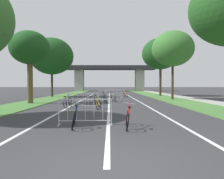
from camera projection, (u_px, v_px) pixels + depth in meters
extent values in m
plane|color=#333335|center=(107.00, 170.00, 3.91)|extent=(300.00, 300.00, 0.00)
cube|color=#477A38|center=(60.00, 96.00, 28.62)|extent=(3.15, 60.60, 0.05)
cube|color=#477A38|center=(158.00, 96.00, 28.77)|extent=(3.15, 60.60, 0.05)
cube|color=#9E9B93|center=(176.00, 96.00, 28.79)|extent=(1.84, 60.60, 0.08)
cube|color=silver|center=(109.00, 100.00, 21.43)|extent=(0.14, 35.06, 0.01)
cube|color=silver|center=(137.00, 100.00, 21.46)|extent=(0.14, 35.06, 0.01)
cube|color=silver|center=(81.00, 100.00, 21.40)|extent=(0.14, 35.06, 0.01)
cube|color=#2D2D30|center=(109.00, 68.00, 53.84)|extent=(23.86, 4.32, 0.96)
cube|color=#9E9B93|center=(79.00, 80.00, 53.82)|extent=(2.20, 2.40, 5.61)
cube|color=#9E9B93|center=(140.00, 80.00, 54.00)|extent=(2.20, 2.40, 5.61)
cylinder|color=brown|center=(30.00, 83.00, 17.63)|extent=(0.46, 0.46, 3.52)
ellipsoid|color=#194719|center=(30.00, 48.00, 17.56)|extent=(3.34, 3.34, 2.84)
cylinder|color=#3D2D1E|center=(52.00, 85.00, 27.33)|extent=(0.28, 0.28, 3.27)
ellipsoid|color=#194719|center=(52.00, 56.00, 27.24)|extent=(5.66, 5.66, 4.81)
cylinder|color=#3D2D1E|center=(173.00, 82.00, 22.33)|extent=(0.25, 0.25, 3.84)
ellipsoid|color=#38702D|center=(173.00, 49.00, 22.25)|extent=(4.47, 4.47, 3.80)
cylinder|color=#3D2D1E|center=(160.00, 82.00, 30.22)|extent=(0.34, 0.34, 4.15)
ellipsoid|color=#194719|center=(161.00, 54.00, 30.13)|extent=(5.39, 5.39, 4.58)
cylinder|color=#ADADB2|center=(59.00, 112.00, 8.19)|extent=(0.04, 0.04, 1.05)
cube|color=#ADADB2|center=(59.00, 125.00, 8.20)|extent=(0.08, 0.44, 0.03)
cylinder|color=#ADADB2|center=(111.00, 112.00, 8.28)|extent=(0.04, 0.04, 1.05)
cube|color=#ADADB2|center=(111.00, 125.00, 8.29)|extent=(0.08, 0.44, 0.03)
cylinder|color=#ADADB2|center=(85.00, 99.00, 8.22)|extent=(2.09, 0.11, 0.04)
cylinder|color=#ADADB2|center=(85.00, 121.00, 8.24)|extent=(2.09, 0.11, 0.04)
cylinder|color=#ADADB2|center=(68.00, 110.00, 8.20)|extent=(0.02, 0.02, 0.87)
cylinder|color=#ADADB2|center=(76.00, 110.00, 8.22)|extent=(0.02, 0.02, 0.87)
cylinder|color=#ADADB2|center=(85.00, 110.00, 8.23)|extent=(0.02, 0.02, 0.87)
cylinder|color=#ADADB2|center=(94.00, 110.00, 8.25)|extent=(0.02, 0.02, 0.87)
cylinder|color=#ADADB2|center=(103.00, 110.00, 8.26)|extent=(0.02, 0.02, 0.87)
cylinder|color=#ADADB2|center=(68.00, 101.00, 14.05)|extent=(0.04, 0.04, 1.05)
cube|color=#ADADB2|center=(68.00, 108.00, 14.06)|extent=(0.08, 0.44, 0.03)
cylinder|color=#ADADB2|center=(98.00, 101.00, 14.15)|extent=(0.04, 0.04, 1.05)
cube|color=#ADADB2|center=(98.00, 108.00, 14.16)|extent=(0.08, 0.44, 0.03)
cylinder|color=#ADADB2|center=(83.00, 93.00, 14.09)|extent=(2.09, 0.12, 0.04)
cylinder|color=#ADADB2|center=(83.00, 106.00, 14.11)|extent=(2.09, 0.12, 0.04)
cylinder|color=#ADADB2|center=(73.00, 99.00, 14.07)|extent=(0.02, 0.02, 0.87)
cylinder|color=#ADADB2|center=(78.00, 99.00, 14.08)|extent=(0.02, 0.02, 0.87)
cylinder|color=#ADADB2|center=(83.00, 99.00, 14.10)|extent=(0.02, 0.02, 0.87)
cylinder|color=#ADADB2|center=(88.00, 99.00, 14.12)|extent=(0.02, 0.02, 0.87)
cylinder|color=#ADADB2|center=(93.00, 99.00, 14.13)|extent=(0.02, 0.02, 0.87)
cylinder|color=#ADADB2|center=(99.00, 96.00, 19.97)|extent=(0.04, 0.04, 1.05)
cube|color=#ADADB2|center=(99.00, 101.00, 19.98)|extent=(0.07, 0.44, 0.03)
cylinder|color=#ADADB2|center=(120.00, 96.00, 20.03)|extent=(0.04, 0.04, 1.05)
cube|color=#ADADB2|center=(120.00, 101.00, 20.04)|extent=(0.07, 0.44, 0.03)
cylinder|color=#ADADB2|center=(110.00, 91.00, 19.99)|extent=(2.09, 0.08, 0.04)
cylinder|color=#ADADB2|center=(110.00, 100.00, 20.01)|extent=(2.09, 0.08, 0.04)
cylinder|color=#ADADB2|center=(102.00, 95.00, 19.98)|extent=(0.02, 0.02, 0.87)
cylinder|color=#ADADB2|center=(106.00, 95.00, 19.99)|extent=(0.02, 0.02, 0.87)
cylinder|color=#ADADB2|center=(110.00, 95.00, 20.00)|extent=(0.02, 0.02, 0.87)
cylinder|color=#ADADB2|center=(113.00, 95.00, 20.01)|extent=(0.02, 0.02, 0.87)
cylinder|color=#ADADB2|center=(117.00, 95.00, 20.02)|extent=(0.02, 0.02, 0.87)
cylinder|color=#ADADB2|center=(105.00, 94.00, 25.82)|extent=(0.04, 0.04, 1.05)
cube|color=#ADADB2|center=(105.00, 98.00, 25.83)|extent=(0.08, 0.44, 0.03)
cylinder|color=#ADADB2|center=(122.00, 94.00, 25.95)|extent=(0.04, 0.04, 1.05)
cube|color=#ADADB2|center=(122.00, 98.00, 25.96)|extent=(0.08, 0.44, 0.03)
cylinder|color=#ADADB2|center=(113.00, 90.00, 25.87)|extent=(2.09, 0.15, 0.04)
cylinder|color=#ADADB2|center=(113.00, 96.00, 25.89)|extent=(2.09, 0.15, 0.04)
cylinder|color=#ADADB2|center=(108.00, 93.00, 25.84)|extent=(0.02, 0.02, 0.87)
cylinder|color=#ADADB2|center=(111.00, 93.00, 25.86)|extent=(0.02, 0.02, 0.87)
cylinder|color=#ADADB2|center=(113.00, 93.00, 25.88)|extent=(0.02, 0.02, 0.87)
cylinder|color=#ADADB2|center=(116.00, 93.00, 25.90)|extent=(0.02, 0.02, 0.87)
cylinder|color=#ADADB2|center=(119.00, 93.00, 25.92)|extent=(0.02, 0.02, 0.87)
torus|color=black|center=(104.00, 98.00, 20.09)|extent=(0.17, 0.61, 0.60)
torus|color=black|center=(105.00, 98.00, 21.11)|extent=(0.17, 0.61, 0.60)
cylinder|color=black|center=(104.00, 95.00, 20.57)|extent=(0.08, 1.00, 0.58)
cylinder|color=black|center=(104.00, 95.00, 20.37)|extent=(0.13, 0.11, 0.63)
cylinder|color=black|center=(104.00, 98.00, 20.25)|extent=(0.07, 0.33, 0.07)
cylinder|color=black|center=(105.00, 95.00, 21.08)|extent=(0.11, 0.09, 0.55)
cube|color=black|center=(104.00, 92.00, 20.34)|extent=(0.13, 0.25, 0.06)
cylinder|color=#99999E|center=(105.00, 92.00, 21.05)|extent=(0.55, 0.08, 0.09)
torus|color=black|center=(94.00, 99.00, 18.92)|extent=(0.15, 0.65, 0.65)
torus|color=black|center=(95.00, 98.00, 19.93)|extent=(0.15, 0.65, 0.65)
cylinder|color=#197A7F|center=(95.00, 95.00, 19.39)|extent=(0.15, 0.99, 0.62)
cylinder|color=#197A7F|center=(95.00, 96.00, 19.20)|extent=(0.12, 0.12, 0.55)
cylinder|color=#197A7F|center=(94.00, 99.00, 19.08)|extent=(0.03, 0.33, 0.08)
cylinder|color=#197A7F|center=(96.00, 95.00, 19.90)|extent=(0.12, 0.10, 0.59)
cube|color=black|center=(95.00, 93.00, 19.16)|extent=(0.11, 0.24, 0.06)
cylinder|color=#99999E|center=(96.00, 92.00, 19.87)|extent=(0.51, 0.04, 0.09)
torus|color=black|center=(100.00, 104.00, 14.13)|extent=(0.24, 0.62, 0.60)
torus|color=black|center=(97.00, 105.00, 13.15)|extent=(0.24, 0.62, 0.60)
cylinder|color=gold|center=(98.00, 101.00, 13.66)|extent=(0.27, 0.94, 0.58)
cylinder|color=gold|center=(98.00, 101.00, 13.85)|extent=(0.16, 0.13, 0.58)
cylinder|color=gold|center=(99.00, 105.00, 13.97)|extent=(0.06, 0.32, 0.07)
cylinder|color=gold|center=(96.00, 101.00, 13.17)|extent=(0.15, 0.11, 0.56)
cube|color=black|center=(97.00, 97.00, 13.88)|extent=(0.14, 0.25, 0.07)
cylinder|color=#99999E|center=(95.00, 97.00, 13.20)|extent=(0.48, 0.09, 0.13)
torus|color=black|center=(65.00, 104.00, 14.13)|extent=(0.27, 0.67, 0.64)
torus|color=black|center=(70.00, 102.00, 15.20)|extent=(0.27, 0.67, 0.64)
cylinder|color=#662884|center=(67.00, 99.00, 14.64)|extent=(0.08, 1.05, 0.63)
cylinder|color=#662884|center=(66.00, 100.00, 14.44)|extent=(0.17, 0.10, 0.54)
cylinder|color=#662884|center=(66.00, 104.00, 14.30)|extent=(0.09, 0.35, 0.08)
cylinder|color=#662884|center=(69.00, 98.00, 15.17)|extent=(0.17, 0.07, 0.60)
cube|color=black|center=(65.00, 96.00, 14.40)|extent=(0.14, 0.25, 0.07)
cylinder|color=#99999E|center=(68.00, 94.00, 15.15)|extent=(0.50, 0.11, 0.13)
torus|color=black|center=(128.00, 122.00, 7.19)|extent=(0.17, 0.64, 0.63)
torus|color=black|center=(127.00, 117.00, 8.20)|extent=(0.17, 0.64, 0.63)
cylinder|color=red|center=(128.00, 112.00, 7.66)|extent=(0.18, 0.98, 0.60)
cylinder|color=red|center=(128.00, 114.00, 7.47)|extent=(0.12, 0.13, 0.55)
cylinder|color=red|center=(128.00, 122.00, 7.35)|extent=(0.04, 0.33, 0.07)
cylinder|color=red|center=(128.00, 110.00, 8.17)|extent=(0.12, 0.10, 0.57)
cube|color=black|center=(129.00, 107.00, 7.43)|extent=(0.12, 0.25, 0.06)
cylinder|color=#99999E|center=(129.00, 103.00, 8.13)|extent=(0.51, 0.06, 0.10)
torus|color=black|center=(113.00, 98.00, 20.17)|extent=(0.29, 0.64, 0.62)
torus|color=black|center=(115.00, 99.00, 19.12)|extent=(0.29, 0.64, 0.62)
cylinder|color=silver|center=(113.00, 96.00, 19.65)|extent=(0.12, 1.05, 0.60)
cylinder|color=silver|center=(113.00, 96.00, 19.85)|extent=(0.20, 0.09, 0.65)
cylinder|color=silver|center=(113.00, 99.00, 20.00)|extent=(0.11, 0.35, 0.07)
cylinder|color=silver|center=(114.00, 96.00, 19.12)|extent=(0.17, 0.06, 0.57)
cube|color=black|center=(112.00, 92.00, 19.86)|extent=(0.15, 0.26, 0.07)
cylinder|color=#99999E|center=(114.00, 93.00, 19.13)|extent=(0.53, 0.13, 0.14)
torus|color=black|center=(104.00, 98.00, 19.94)|extent=(0.29, 0.71, 0.69)
torus|color=black|center=(106.00, 99.00, 18.91)|extent=(0.29, 0.71, 0.69)
cylinder|color=#B7B7BC|center=(104.00, 95.00, 19.43)|extent=(0.13, 1.03, 0.67)
cylinder|color=#B7B7BC|center=(104.00, 96.00, 19.63)|extent=(0.16, 0.10, 0.59)
cylinder|color=#B7B7BC|center=(104.00, 98.00, 19.77)|extent=(0.10, 0.34, 0.08)
cylinder|color=#B7B7BC|center=(105.00, 95.00, 18.92)|extent=(0.15, 0.07, 0.65)
cube|color=black|center=(103.00, 93.00, 19.65)|extent=(0.15, 0.26, 0.07)
cylinder|color=#99999E|center=(104.00, 92.00, 18.92)|extent=(0.52, 0.13, 0.12)
torus|color=black|center=(74.00, 121.00, 7.35)|extent=(0.23, 0.68, 0.67)
torus|color=black|center=(75.00, 116.00, 8.40)|extent=(0.23, 0.68, 0.67)
cylinder|color=#1E389E|center=(76.00, 112.00, 7.85)|extent=(0.06, 1.02, 0.55)
cylinder|color=#1E389E|center=(75.00, 113.00, 7.65)|extent=(0.15, 0.11, 0.57)
cylinder|color=#1E389E|center=(74.00, 121.00, 7.52)|extent=(0.07, 0.34, 0.08)
cylinder|color=#1E389E|center=(76.00, 110.00, 8.37)|extent=(0.13, 0.08, 0.52)
cube|color=black|center=(76.00, 106.00, 7.61)|extent=(0.13, 0.25, 0.07)
cylinder|color=#99999E|center=(77.00, 104.00, 8.34)|extent=(0.52, 0.08, 0.11)
torus|color=black|center=(127.00, 95.00, 25.95)|extent=(0.28, 0.63, 0.61)
torus|color=black|center=(124.00, 95.00, 27.00)|extent=(0.28, 0.63, 0.61)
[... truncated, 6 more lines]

